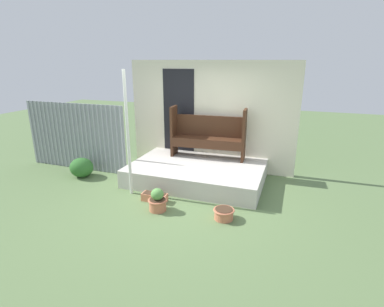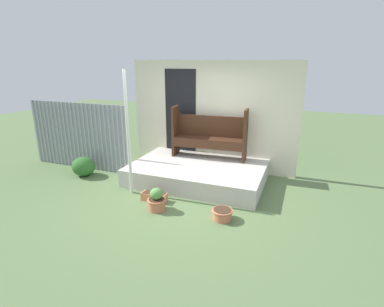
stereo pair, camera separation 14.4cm
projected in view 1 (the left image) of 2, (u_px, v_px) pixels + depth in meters
name	position (u px, v px, depth m)	size (l,w,h in m)	color
ground_plane	(180.00, 198.00, 5.89)	(24.00, 24.00, 0.00)	#5B7547
porch_slab	(197.00, 173.00, 6.67)	(2.89, 1.87, 0.39)	beige
house_wall	(208.00, 116.00, 7.21)	(4.09, 0.08, 2.60)	beige
fence_corrugated	(75.00, 137.00, 7.28)	(2.76, 0.05, 1.63)	gray
support_post	(128.00, 135.00, 5.74)	(0.06, 0.06, 2.44)	silver
bench	(208.00, 133.00, 6.97)	(1.75, 0.51, 1.18)	#422616
flower_pot_left	(158.00, 201.00, 5.37)	(0.35, 0.35, 0.42)	#C67251
flower_pot_middle	(224.00, 213.00, 5.09)	(0.37, 0.37, 0.19)	#C67251
planter_box_rect	(155.00, 197.00, 5.75)	(0.49, 0.20, 0.16)	tan
shrub_by_fence	(82.00, 167.00, 6.91)	(0.55, 0.49, 0.45)	#2D6628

